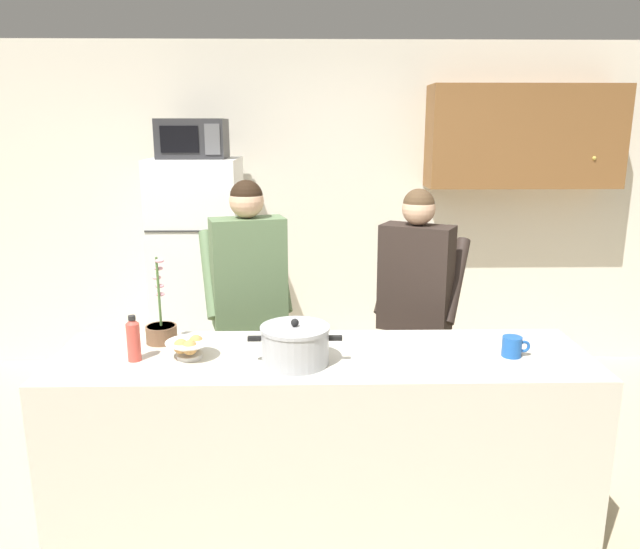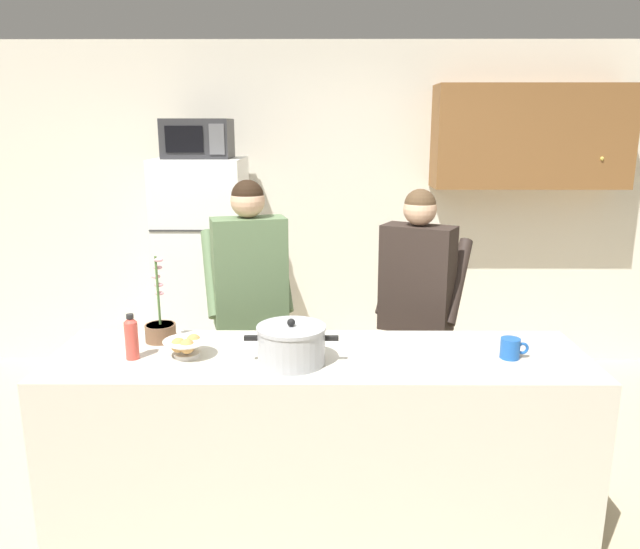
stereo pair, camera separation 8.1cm
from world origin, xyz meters
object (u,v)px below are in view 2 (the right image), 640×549
object	(u,v)px
bottle_near_edge	(131,337)
potted_orchid	(160,328)
microwave	(198,139)
bread_bowl	(187,346)
coffee_mug	(511,348)
refrigerator	(205,272)
cooking_pot	(291,344)
person_near_pot	(250,287)
person_by_sink	(417,293)

from	to	relation	value
bottle_near_edge	potted_orchid	bearing A→B (deg)	74.15
microwave	bread_bowl	distance (m)	2.08
microwave	coffee_mug	distance (m)	2.73
refrigerator	potted_orchid	bearing A→B (deg)	-86.49
bread_bowl	bottle_near_edge	xyz separation A→B (m)	(-0.24, -0.02, 0.05)
coffee_mug	potted_orchid	bearing A→B (deg)	172.41
bottle_near_edge	cooking_pot	bearing A→B (deg)	-3.72
microwave	person_near_pot	distance (m)	1.43
person_near_pot	bottle_near_edge	distance (m)	0.93
refrigerator	cooking_pot	xyz separation A→B (m)	(0.77, -1.95, 0.14)
cooking_pot	coffee_mug	world-z (taller)	cooking_pot
person_by_sink	cooking_pot	distance (m)	1.10
person_near_pot	bread_bowl	distance (m)	0.82
bottle_near_edge	potted_orchid	size ratio (longest dim) A/B	0.50
microwave	cooking_pot	size ratio (longest dim) A/B	1.14
person_by_sink	coffee_mug	size ratio (longest dim) A/B	12.34
cooking_pot	person_by_sink	bearing A→B (deg)	51.14
cooking_pot	coffee_mug	distance (m)	1.01
microwave	bread_bowl	world-z (taller)	microwave
person_by_sink	microwave	bearing A→B (deg)	143.74
refrigerator	potted_orchid	distance (m)	1.67
person_by_sink	bread_bowl	world-z (taller)	person_by_sink
person_near_pot	potted_orchid	bearing A→B (deg)	-123.01
person_by_sink	cooking_pot	size ratio (longest dim) A/B	3.83
person_by_sink	bottle_near_edge	bearing A→B (deg)	-150.31
cooking_pot	bottle_near_edge	world-z (taller)	bottle_near_edge
bottle_near_edge	potted_orchid	xyz separation A→B (m)	(0.07, 0.24, -0.04)
coffee_mug	bread_bowl	xyz separation A→B (m)	(-1.49, 0.01, 0.00)
refrigerator	microwave	distance (m)	1.00
microwave	bread_bowl	size ratio (longest dim) A/B	2.23
potted_orchid	refrigerator	bearing A→B (deg)	93.51
person_near_pot	coffee_mug	size ratio (longest dim) A/B	12.72
person_near_pot	bottle_near_edge	xyz separation A→B (m)	(-0.44, -0.82, -0.02)
cooking_pot	coffee_mug	xyz separation A→B (m)	(1.00, 0.06, -0.04)
coffee_mug	microwave	bearing A→B (deg)	133.48
bread_bowl	bottle_near_edge	size ratio (longest dim) A/B	1.01
microwave	bottle_near_edge	xyz separation A→B (m)	(0.03, -1.88, -0.84)
refrigerator	coffee_mug	xyz separation A→B (m)	(1.77, -1.89, 0.10)
person_by_sink	coffee_mug	bearing A→B (deg)	-68.65
coffee_mug	bottle_near_edge	world-z (taller)	bottle_near_edge
refrigerator	coffee_mug	world-z (taller)	refrigerator
person_by_sink	potted_orchid	bearing A→B (deg)	-157.06
bottle_near_edge	potted_orchid	world-z (taller)	potted_orchid
refrigerator	potted_orchid	xyz separation A→B (m)	(0.10, -1.67, 0.12)
microwave	cooking_pot	distance (m)	2.25
refrigerator	coffee_mug	size ratio (longest dim) A/B	13.19
bread_bowl	bottle_near_edge	bearing A→B (deg)	-174.90
person_near_pot	bottle_near_edge	world-z (taller)	person_near_pot
refrigerator	microwave	size ratio (longest dim) A/B	3.60
person_by_sink	bread_bowl	distance (m)	1.42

